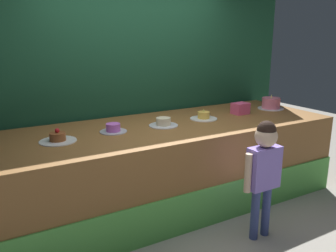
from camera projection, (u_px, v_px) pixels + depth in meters
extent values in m
plane|color=gray|center=(195.00, 229.00, 3.46)|extent=(12.00, 12.00, 0.00)
cube|color=brown|center=(163.00, 165.00, 3.90)|extent=(3.99, 1.32, 0.92)
cube|color=#59B24C|center=(196.00, 211.00, 3.40)|extent=(3.99, 0.02, 0.42)
cube|color=#19472D|center=(133.00, 83.00, 4.33)|extent=(4.64, 0.08, 2.60)
cylinder|color=#3F4C8C|center=(255.00, 214.00, 3.25)|extent=(0.08, 0.08, 0.51)
cylinder|color=#3F4C8C|center=(266.00, 210.00, 3.31)|extent=(0.08, 0.08, 0.51)
cube|color=#8C72D8|center=(264.00, 168.00, 3.17)|extent=(0.32, 0.14, 0.39)
cylinder|color=beige|center=(248.00, 173.00, 3.08)|extent=(0.06, 0.06, 0.36)
cylinder|color=beige|center=(278.00, 165.00, 3.26)|extent=(0.06, 0.06, 0.36)
sphere|color=beige|center=(266.00, 136.00, 3.09)|extent=(0.20, 0.20, 0.20)
sphere|color=black|center=(267.00, 130.00, 3.08)|extent=(0.17, 0.17, 0.17)
cube|color=#EC5281|center=(240.00, 108.00, 4.34)|extent=(0.20, 0.16, 0.14)
cylinder|color=white|center=(58.00, 141.00, 3.21)|extent=(0.34, 0.34, 0.01)
cylinder|color=brown|center=(58.00, 137.00, 3.20)|extent=(0.15, 0.15, 0.07)
sphere|color=red|center=(57.00, 130.00, 3.19)|extent=(0.04, 0.04, 0.04)
cylinder|color=silver|center=(113.00, 132.00, 3.53)|extent=(0.28, 0.28, 0.01)
cylinder|color=#CC66D8|center=(113.00, 127.00, 3.52)|extent=(0.15, 0.15, 0.08)
cylinder|color=silver|center=(163.00, 125.00, 3.78)|extent=(0.32, 0.32, 0.01)
cylinder|color=beige|center=(163.00, 121.00, 3.76)|extent=(0.16, 0.16, 0.08)
cylinder|color=white|center=(204.00, 119.00, 4.08)|extent=(0.32, 0.32, 0.01)
cylinder|color=#F2BF4C|center=(204.00, 115.00, 4.07)|extent=(0.14, 0.14, 0.08)
cone|color=#F2E566|center=(204.00, 110.00, 4.06)|extent=(0.02, 0.02, 0.04)
cylinder|color=silver|center=(271.00, 108.00, 4.66)|extent=(0.34, 0.34, 0.01)
cylinder|color=pink|center=(271.00, 103.00, 4.64)|extent=(0.24, 0.24, 0.14)
cone|color=#F2E566|center=(271.00, 96.00, 4.62)|extent=(0.02, 0.02, 0.05)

